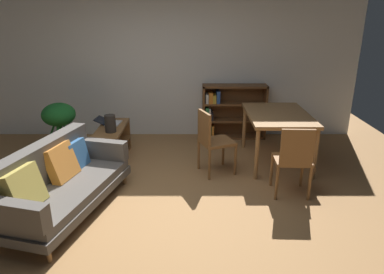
{
  "coord_description": "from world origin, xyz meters",
  "views": [
    {
      "loc": [
        0.49,
        -3.55,
        2.16
      ],
      "look_at": [
        0.47,
        0.85,
        0.59
      ],
      "focal_mm": 32.81,
      "sensor_mm": 36.0,
      "label": 1
    }
  ],
  "objects": [
    {
      "name": "dining_chair_near",
      "position": [
        1.71,
        0.33,
        0.51
      ],
      "size": [
        0.44,
        0.41,
        0.9
      ],
      "color": "brown",
      "rests_on": "ground_plane"
    },
    {
      "name": "media_console",
      "position": [
        -0.74,
        1.47,
        0.25
      ],
      "size": [
        0.38,
        1.02,
        0.52
      ],
      "color": "brown",
      "rests_on": "ground_plane"
    },
    {
      "name": "desk_speaker",
      "position": [
        -0.7,
        1.27,
        0.64
      ],
      "size": [
        0.16,
        0.16,
        0.25
      ],
      "color": "#2D2823",
      "rests_on": "media_console"
    },
    {
      "name": "dining_chair_far",
      "position": [
        0.76,
        0.99,
        0.51
      ],
      "size": [
        0.55,
        0.54,
        0.91
      ],
      "color": "brown",
      "rests_on": "ground_plane"
    },
    {
      "name": "open_laptop",
      "position": [
        -0.81,
        1.67,
        0.54
      ],
      "size": [
        0.4,
        0.31,
        0.09
      ],
      "color": "silver",
      "rests_on": "media_console"
    },
    {
      "name": "ground_plane",
      "position": [
        0.0,
        0.0,
        0.0
      ],
      "size": [
        8.16,
        8.16,
        0.0
      ],
      "primitive_type": "plane",
      "color": "#9E7042"
    },
    {
      "name": "dining_table",
      "position": [
        1.75,
        1.38,
        0.69
      ],
      "size": [
        0.89,
        1.29,
        0.76
      ],
      "color": "olive",
      "rests_on": "ground_plane"
    },
    {
      "name": "back_wall_panel",
      "position": [
        0.0,
        2.7,
        1.35
      ],
      "size": [
        6.8,
        0.1,
        2.7
      ],
      "primitive_type": "cube",
      "color": "silver",
      "rests_on": "ground_plane"
    },
    {
      "name": "potted_floor_plant",
      "position": [
        -1.59,
        1.69,
        0.58
      ],
      "size": [
        0.51,
        0.52,
        0.83
      ],
      "color": "brown",
      "rests_on": "ground_plane"
    },
    {
      "name": "bookshelf",
      "position": [
        1.17,
        2.53,
        0.48
      ],
      "size": [
        1.13,
        0.3,
        0.96
      ],
      "color": "brown",
      "rests_on": "ground_plane"
    },
    {
      "name": "fabric_couch",
      "position": [
        -1.02,
        -0.04,
        0.38
      ],
      "size": [
        1.19,
        1.9,
        0.79
      ],
      "color": "olive",
      "rests_on": "ground_plane"
    }
  ]
}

